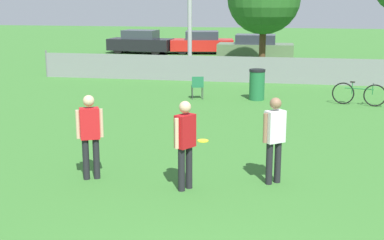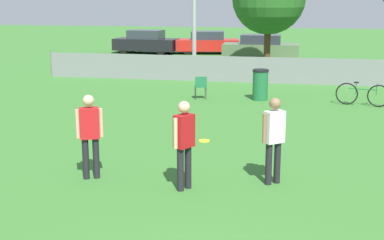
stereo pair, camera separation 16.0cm
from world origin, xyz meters
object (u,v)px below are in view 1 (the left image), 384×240
player_thrower_red (90,131)px  parked_car_red (202,43)px  parked_car_dark (141,42)px  bicycle_sideline (359,94)px  trash_bin (257,85)px  player_defender_red (185,139)px  folding_chair_sideline (197,85)px  player_receiver_white (274,134)px  parked_car_olive (255,47)px  frisbee_disc (203,141)px

player_thrower_red → parked_car_red: (-1.88, 24.48, -0.29)m
player_thrower_red → parked_car_dark: (-5.81, 23.91, -0.27)m
bicycle_sideline → trash_bin: bearing=-173.3°
player_defender_red → folding_chair_sideline: size_ratio=2.08×
player_thrower_red → parked_car_dark: 24.60m
folding_chair_sideline → parked_car_red: (-2.46, 15.61, 0.20)m
trash_bin → folding_chair_sideline: bearing=-174.0°
folding_chair_sideline → trash_bin: 2.11m
trash_bin → parked_car_red: size_ratio=0.26×
folding_chair_sideline → parked_car_red: 15.81m
player_defender_red → parked_car_dark: size_ratio=0.41×
parked_car_red → player_thrower_red: bearing=-94.7°
player_thrower_red → trash_bin: 9.49m
player_receiver_white → folding_chair_sideline: size_ratio=2.08×
folding_chair_sideline → parked_car_olive: 12.90m
player_defender_red → player_thrower_red: size_ratio=1.00×
player_defender_red → player_receiver_white: bearing=-36.1°
trash_bin → parked_car_red: (-4.55, 15.39, 0.15)m
parked_car_red → frisbee_disc: bearing=-89.5°
player_defender_red → bicycle_sideline: size_ratio=0.98×
frisbee_disc → folding_chair_sideline: (-1.14, 5.64, 0.48)m
parked_car_red → parked_car_olive: (3.62, -2.76, 0.01)m
trash_bin → parked_car_dark: (-8.48, 14.81, 0.17)m
player_receiver_white → frisbee_disc: (-1.86, 2.83, -0.97)m
frisbee_disc → folding_chair_sideline: size_ratio=0.35×
player_defender_red → frisbee_disc: bearing=35.8°
parked_car_dark → bicycle_sideline: bearing=-47.1°
bicycle_sideline → frisbee_disc: bearing=-116.0°
parked_car_red → folding_chair_sideline: bearing=-90.1°
frisbee_disc → trash_bin: (0.96, 5.86, 0.53)m
bicycle_sideline → parked_car_dark: (-11.92, 15.16, 0.33)m
frisbee_disc → parked_car_olive: bearing=89.9°
bicycle_sideline → trash_bin: trash_bin is taller
trash_bin → parked_car_dark: bearing=119.8°
player_defender_red → parked_car_dark: (-7.77, 24.15, -0.27)m
bicycle_sideline → trash_bin: (-3.44, 0.35, 0.16)m
folding_chair_sideline → bicycle_sideline: folding_chair_sideline is taller
parked_car_olive → parked_car_red: bearing=141.3°
parked_car_red → parked_car_olive: parked_car_olive is taller
player_thrower_red → folding_chair_sideline: player_thrower_red is taller
parked_car_dark → parked_car_olive: bearing=-11.4°
folding_chair_sideline → trash_bin: size_ratio=0.75×
player_receiver_white → bicycle_sideline: 8.73m
bicycle_sideline → parked_car_red: parked_car_red is taller
folding_chair_sideline → frisbee_disc: bearing=86.1°
frisbee_disc → parked_car_dark: bearing=110.0°
folding_chair_sideline → parked_car_dark: (-6.39, 15.03, 0.22)m
bicycle_sideline → parked_car_red: bearing=129.4°
player_receiver_white → parked_car_dark: size_ratio=0.41×
player_receiver_white → parked_car_olive: bearing=55.6°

